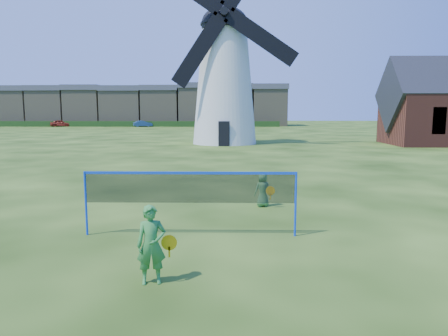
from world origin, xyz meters
TOP-DOWN VIEW (x-y plane):
  - ground at (0.00, 0.00)m, footprint 220.00×220.00m
  - windmill at (-0.26, 27.33)m, footprint 12.33×5.66m
  - badminton_net at (-0.59, -0.49)m, footprint 5.05×0.05m
  - player_girl at (-0.98, -3.30)m, footprint 0.70×0.43m
  - player_boy at (1.37, 2.60)m, footprint 0.66×0.48m
  - terraced_houses at (-20.28, 72.00)m, footprint 63.04×8.40m
  - hedge at (-22.00, 66.00)m, footprint 62.00×0.80m
  - car_left at (-30.86, 65.81)m, footprint 3.81×2.33m
  - car_right at (-15.73, 65.37)m, footprint 3.55×2.30m

SIDE VIEW (x-z plane):
  - ground at x=0.00m, z-range 0.00..0.00m
  - hedge at x=-22.00m, z-range 0.00..1.00m
  - player_boy at x=1.37m, z-range 0.00..1.06m
  - car_right at x=-15.73m, z-range 0.00..1.11m
  - car_left at x=-30.86m, z-range 0.00..1.21m
  - player_girl at x=-0.98m, z-range 0.00..1.38m
  - badminton_net at x=-0.59m, z-range 0.36..1.91m
  - terraced_houses at x=-20.28m, z-range -0.14..7.94m
  - windmill at x=-0.26m, z-range -2.59..14.50m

